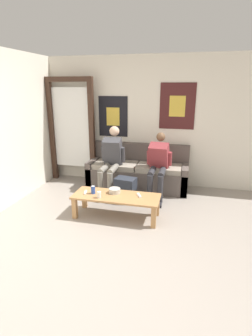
# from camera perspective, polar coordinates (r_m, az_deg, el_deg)

# --- Properties ---
(ground_plane) EXTENTS (18.00, 18.00, 0.00)m
(ground_plane) POSITION_cam_1_polar(r_m,az_deg,el_deg) (3.29, -6.57, -19.42)
(ground_plane) COLOR gray
(wall_back) EXTENTS (10.00, 0.07, 2.55)m
(wall_back) POSITION_cam_1_polar(r_m,az_deg,el_deg) (5.38, 3.34, 9.99)
(wall_back) COLOR silver
(wall_back) RESTS_ON ground_plane
(door_frame) EXTENTS (1.00, 0.10, 2.15)m
(door_frame) POSITION_cam_1_polar(r_m,az_deg,el_deg) (5.63, -11.80, 9.18)
(door_frame) COLOR #382319
(door_frame) RESTS_ON ground_plane
(couch) EXTENTS (1.98, 0.68, 0.86)m
(couch) POSITION_cam_1_polar(r_m,az_deg,el_deg) (5.27, 2.59, -1.10)
(couch) COLOR #564C47
(couch) RESTS_ON ground_plane
(coffee_table) EXTENTS (1.34, 0.50, 0.36)m
(coffee_table) POSITION_cam_1_polar(r_m,az_deg,el_deg) (4.08, -2.14, -6.74)
(coffee_table) COLOR #B27F4C
(coffee_table) RESTS_ON ground_plane
(person_seated_adult) EXTENTS (0.47, 0.91, 1.24)m
(person_seated_adult) POSITION_cam_1_polar(r_m,az_deg,el_deg) (4.95, -3.24, 2.22)
(person_seated_adult) COLOR gray
(person_seated_adult) RESTS_ON ground_plane
(person_seated_teen) EXTENTS (0.47, 0.89, 1.15)m
(person_seated_teen) POSITION_cam_1_polar(r_m,az_deg,el_deg) (4.79, 7.03, 1.04)
(person_seated_teen) COLOR #2D2D33
(person_seated_teen) RESTS_ON ground_plane
(backpack) EXTENTS (0.39, 0.32, 0.43)m
(backpack) POSITION_cam_1_polar(r_m,az_deg,el_deg) (4.65, -0.17, -4.88)
(backpack) COLOR #282D38
(backpack) RESTS_ON ground_plane
(ceramic_bowl) EXTENTS (0.19, 0.19, 0.08)m
(ceramic_bowl) POSITION_cam_1_polar(r_m,az_deg,el_deg) (4.13, -2.50, -4.88)
(ceramic_bowl) COLOR #B7B2A8
(ceramic_bowl) RESTS_ON coffee_table
(pillar_candle) EXTENTS (0.06, 0.06, 0.11)m
(pillar_candle) POSITION_cam_1_polar(r_m,az_deg,el_deg) (3.97, -5.90, -5.81)
(pillar_candle) COLOR silver
(pillar_candle) RESTS_ON coffee_table
(drink_can_blue) EXTENTS (0.07, 0.07, 0.12)m
(drink_can_blue) POSITION_cam_1_polar(r_m,az_deg,el_deg) (4.13, -7.17, -4.73)
(drink_can_blue) COLOR #28479E
(drink_can_blue) RESTS_ON coffee_table
(game_controller_near_left) EXTENTS (0.07, 0.15, 0.03)m
(game_controller_near_left) POSITION_cam_1_polar(r_m,az_deg,el_deg) (4.18, -8.82, -5.27)
(game_controller_near_left) COLOR white
(game_controller_near_left) RESTS_ON coffee_table
(game_controller_near_right) EXTENTS (0.10, 0.14, 0.03)m
(game_controller_near_right) POSITION_cam_1_polar(r_m,az_deg,el_deg) (4.03, 2.87, -5.95)
(game_controller_near_right) COLOR white
(game_controller_near_right) RESTS_ON coffee_table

